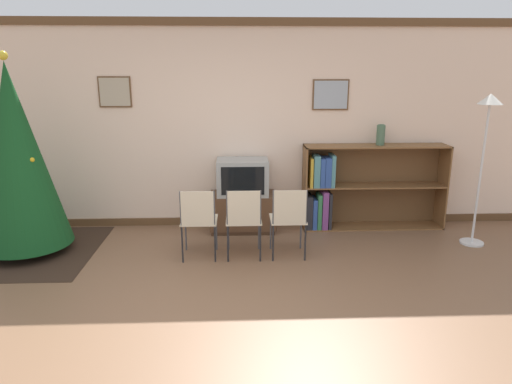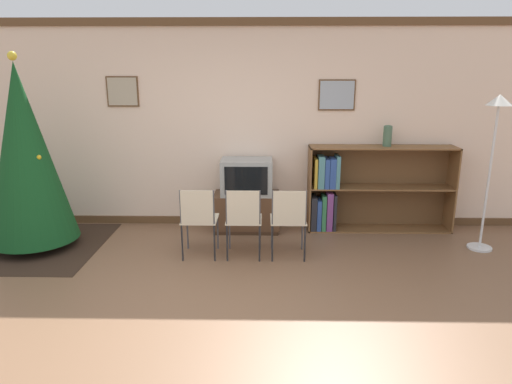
# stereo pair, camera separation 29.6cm
# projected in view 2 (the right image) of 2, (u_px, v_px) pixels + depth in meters

# --- Properties ---
(ground_plane) EXTENTS (24.00, 24.00, 0.00)m
(ground_plane) POSITION_uv_depth(u_px,v_px,m) (210.00, 322.00, 3.88)
(ground_plane) COLOR brown
(wall_back) EXTENTS (9.06, 0.11, 2.70)m
(wall_back) POSITION_uv_depth(u_px,v_px,m) (230.00, 126.00, 6.04)
(wall_back) COLOR beige
(wall_back) RESTS_ON ground_plane
(area_rug) EXTENTS (1.54, 1.67, 0.01)m
(area_rug) POSITION_uv_depth(u_px,v_px,m) (38.00, 246.00, 5.53)
(area_rug) COLOR #332319
(area_rug) RESTS_ON ground_plane
(christmas_tree) EXTENTS (1.01, 1.01, 2.26)m
(christmas_tree) POSITION_uv_depth(u_px,v_px,m) (25.00, 154.00, 5.23)
(christmas_tree) COLOR maroon
(christmas_tree) RESTS_ON area_rug
(tv_console) EXTENTS (0.86, 0.46, 0.50)m
(tv_console) POSITION_uv_depth(u_px,v_px,m) (247.00, 212.00, 6.04)
(tv_console) COLOR #412A1A
(tv_console) RESTS_ON ground_plane
(television) EXTENTS (0.66, 0.45, 0.46)m
(television) POSITION_uv_depth(u_px,v_px,m) (247.00, 177.00, 5.91)
(television) COLOR #9E9E99
(television) RESTS_ON tv_console
(folding_chair_left) EXTENTS (0.40, 0.40, 0.82)m
(folding_chair_left) POSITION_uv_depth(u_px,v_px,m) (199.00, 218.00, 5.08)
(folding_chair_left) COLOR beige
(folding_chair_left) RESTS_ON ground_plane
(folding_chair_center) EXTENTS (0.40, 0.40, 0.82)m
(folding_chair_center) POSITION_uv_depth(u_px,v_px,m) (244.00, 218.00, 5.07)
(folding_chair_center) COLOR beige
(folding_chair_center) RESTS_ON ground_plane
(folding_chair_right) EXTENTS (0.40, 0.40, 0.82)m
(folding_chair_right) POSITION_uv_depth(u_px,v_px,m) (289.00, 219.00, 5.06)
(folding_chair_right) COLOR beige
(folding_chair_right) RESTS_ON ground_plane
(bookshelf) EXTENTS (1.88, 0.36, 1.12)m
(bookshelf) POSITION_uv_depth(u_px,v_px,m) (354.00, 190.00, 6.01)
(bookshelf) COLOR brown
(bookshelf) RESTS_ON ground_plane
(vase) EXTENTS (0.11, 0.11, 0.27)m
(vase) POSITION_uv_depth(u_px,v_px,m) (387.00, 136.00, 5.82)
(vase) COLOR #47664C
(vase) RESTS_ON bookshelf
(standing_lamp) EXTENTS (0.28, 0.28, 1.81)m
(standing_lamp) POSITION_uv_depth(u_px,v_px,m) (495.00, 133.00, 5.10)
(standing_lamp) COLOR silver
(standing_lamp) RESTS_ON ground_plane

